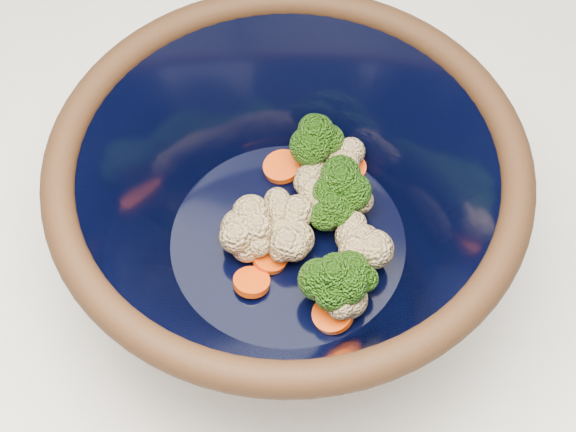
{
  "coord_description": "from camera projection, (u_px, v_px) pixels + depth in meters",
  "views": [
    {
      "loc": [
        0.16,
        -0.23,
        1.49
      ],
      "look_at": [
        0.06,
        0.08,
        0.97
      ],
      "focal_mm": 50.0,
      "sensor_mm": 36.0,
      "label": 1
    }
  ],
  "objects": [
    {
      "name": "mixing_bowl",
      "position": [
        288.0,
        206.0,
        0.61
      ],
      "size": [
        0.38,
        0.38,
        0.15
      ],
      "rotation": [
        0.0,
        0.0,
        -0.17
      ],
      "color": "black",
      "rests_on": "counter"
    },
    {
      "name": "vegetable_pile",
      "position": [
        320.0,
        217.0,
        0.63
      ],
      "size": [
        0.13,
        0.18,
        0.06
      ],
      "color": "#608442",
      "rests_on": "mixing_bowl"
    }
  ]
}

